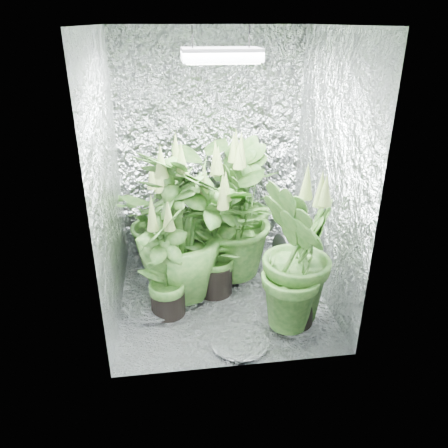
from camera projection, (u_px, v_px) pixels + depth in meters
name	position (u px, v px, depth m)	size (l,w,h in m)	color
ground	(222.00, 295.00, 3.54)	(1.60, 1.60, 0.00)	silver
walls	(221.00, 179.00, 3.12)	(1.62, 1.62, 2.00)	silver
ceiling	(221.00, 25.00, 2.69)	(1.60, 1.60, 0.01)	silver
grow_lamp	(221.00, 55.00, 2.77)	(0.50, 0.30, 0.22)	gray
plant_a	(165.00, 219.00, 3.78)	(1.04, 1.04, 0.98)	black
plant_b	(214.00, 240.00, 3.39)	(0.70, 0.70, 1.05)	black
plant_c	(239.00, 203.00, 3.88)	(0.81, 0.81, 1.20)	black
plant_d	(178.00, 228.00, 3.30)	(0.93, 0.93, 1.29)	black
plant_e	(227.00, 217.00, 3.57)	(1.07, 1.07, 1.18)	black
plant_f	(166.00, 264.00, 3.15)	(0.61, 0.61, 0.95)	black
plant_g	(298.00, 257.00, 2.96)	(0.72, 0.72, 1.21)	black
circulation_fan	(285.00, 259.00, 3.74)	(0.19, 0.35, 0.40)	black
plant_label	(305.00, 292.00, 3.06)	(0.05, 0.01, 0.08)	white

